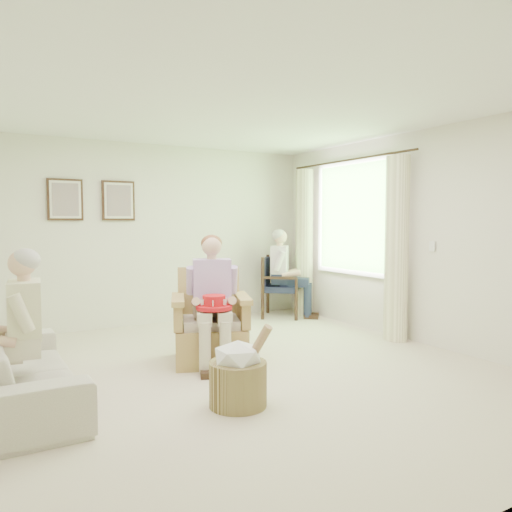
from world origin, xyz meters
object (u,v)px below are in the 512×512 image
object	(u,v)px
wicker_armchair	(209,332)
person_wicker	(214,291)
person_dark	(284,267)
person_sofa	(20,321)
wood_armchair	(279,284)
red_hat	(214,304)
sofa	(20,369)
hatbox	(238,374)

from	to	relation	value
wicker_armchair	person_wicker	bearing A→B (deg)	-68.70
wicker_armchair	person_dark	world-z (taller)	person_dark
person_dark	person_sofa	world-z (taller)	person_dark
wood_armchair	person_sofa	size ratio (longest dim) A/B	0.74
person_dark	person_wicker	bearing A→B (deg)	170.84
person_wicker	person_sofa	distance (m)	1.91
person_wicker	red_hat	size ratio (longest dim) A/B	3.66
wicker_armchair	red_hat	xyz separation A→B (m)	(-0.09, -0.32, 0.36)
person_sofa	red_hat	distance (m)	1.78
wicker_armchair	sofa	xyz separation A→B (m)	(-1.87, -0.38, -0.02)
hatbox	red_hat	bearing A→B (deg)	75.46
wicker_armchair	wood_armchair	distance (m)	2.71
wicker_armchair	person_dark	distance (m)	2.65
person_wicker	person_dark	world-z (taller)	person_dark
person_wicker	red_hat	xyz separation A→B (m)	(-0.09, -0.19, -0.10)
sofa	person_dark	size ratio (longest dim) A/B	1.49
wicker_armchair	person_wicker	world-z (taller)	person_wicker
person_wicker	wood_armchair	bearing A→B (deg)	64.63
wood_armchair	person_dark	world-z (taller)	person_dark
wood_armchair	person_wicker	size ratio (longest dim) A/B	0.70
wicker_armchair	person_dark	xyz separation A→B (m)	(2.03, 1.63, 0.47)
red_hat	hatbox	distance (m)	1.10
sofa	person_sofa	bearing A→B (deg)	-180.00
wood_armchair	person_dark	bearing A→B (deg)	-140.10
red_hat	person_sofa	bearing A→B (deg)	-173.97
hatbox	sofa	bearing A→B (deg)	148.55
hatbox	wicker_armchair	bearing A→B (deg)	75.01
person_sofa	hatbox	world-z (taller)	person_sofa
sofa	wood_armchair	bearing A→B (deg)	-60.90
sofa	person_dark	bearing A→B (deg)	-62.66
wood_armchair	person_sofa	world-z (taller)	person_sofa
wood_armchair	hatbox	bearing A→B (deg)	-177.68
wicker_armchair	hatbox	xyz separation A→B (m)	(-0.35, -1.31, -0.05)
person_dark	hatbox	xyz separation A→B (m)	(-2.38, -2.94, -0.51)
sofa	person_dark	distance (m)	4.42
wood_armchair	person_wicker	world-z (taller)	person_wicker
wicker_armchair	wood_armchair	world-z (taller)	wicker_armchair
sofa	person_sofa	distance (m)	0.43
wicker_armchair	person_sofa	bearing A→B (deg)	-143.47
red_hat	person_wicker	bearing A→B (deg)	63.59
person_sofa	red_hat	bearing A→B (deg)	102.73
wicker_armchair	person_wicker	distance (m)	0.47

